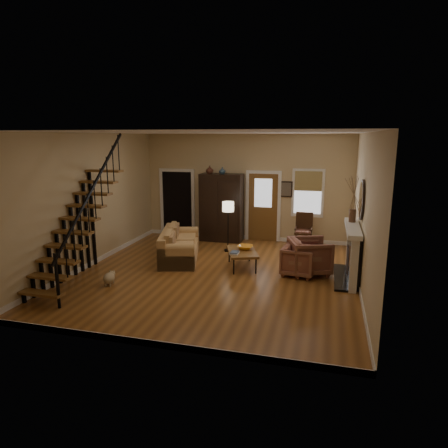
% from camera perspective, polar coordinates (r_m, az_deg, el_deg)
% --- Properties ---
extents(room, '(7.00, 7.33, 3.30)m').
position_cam_1_polar(room, '(10.97, -0.79, 3.43)').
color(room, brown).
rests_on(room, ground).
extents(staircase, '(0.94, 2.80, 3.20)m').
position_cam_1_polar(staircase, '(9.21, -20.46, 1.52)').
color(staircase, brown).
rests_on(staircase, ground).
extents(fireplace, '(0.33, 1.95, 2.30)m').
position_cam_1_polar(fireplace, '(9.53, 18.10, -3.29)').
color(fireplace, black).
rests_on(fireplace, ground).
extents(armoire, '(1.30, 0.60, 2.10)m').
position_cam_1_polar(armoire, '(12.44, -0.34, 2.37)').
color(armoire, black).
rests_on(armoire, ground).
extents(vase_a, '(0.24, 0.24, 0.25)m').
position_cam_1_polar(vase_a, '(12.29, -2.06, 7.76)').
color(vase_a, '#4C2619').
rests_on(vase_a, armoire).
extents(vase_b, '(0.20, 0.20, 0.21)m').
position_cam_1_polar(vase_b, '(12.18, -0.25, 7.64)').
color(vase_b, '#334C60').
rests_on(vase_b, armoire).
extents(sofa, '(1.43, 2.25, 0.78)m').
position_cam_1_polar(sofa, '(10.67, -6.35, -3.04)').
color(sofa, tan).
rests_on(sofa, ground).
extents(coffee_table, '(1.02, 1.30, 0.44)m').
position_cam_1_polar(coffee_table, '(10.01, 2.58, -5.03)').
color(coffee_table, brown).
rests_on(coffee_table, ground).
extents(bowl, '(0.39, 0.39, 0.10)m').
position_cam_1_polar(bowl, '(10.06, 3.06, -3.35)').
color(bowl, orange).
rests_on(bowl, coffee_table).
extents(books, '(0.21, 0.28, 0.05)m').
position_cam_1_polar(books, '(9.68, 1.52, -4.11)').
color(books, beige).
rests_on(books, coffee_table).
extents(armchair_left, '(0.86, 0.85, 0.70)m').
position_cam_1_polar(armchair_left, '(9.58, 10.68, -5.20)').
color(armchair_left, maroon).
rests_on(armchair_left, ground).
extents(armchair_right, '(1.17, 1.15, 0.85)m').
position_cam_1_polar(armchair_right, '(9.74, 12.14, -4.52)').
color(armchair_right, maroon).
rests_on(armchair_right, ground).
extents(floor_lamp, '(0.42, 0.42, 1.43)m').
position_cam_1_polar(floor_lamp, '(11.30, 0.58, -0.39)').
color(floor_lamp, black).
rests_on(floor_lamp, ground).
extents(side_chair, '(0.54, 0.54, 1.02)m').
position_cam_1_polar(side_chair, '(11.95, 11.29, -0.93)').
color(side_chair, '#392212').
rests_on(side_chair, ground).
extents(dog, '(0.30, 0.43, 0.29)m').
position_cam_1_polar(dog, '(9.22, -16.11, -7.54)').
color(dog, tan).
rests_on(dog, ground).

